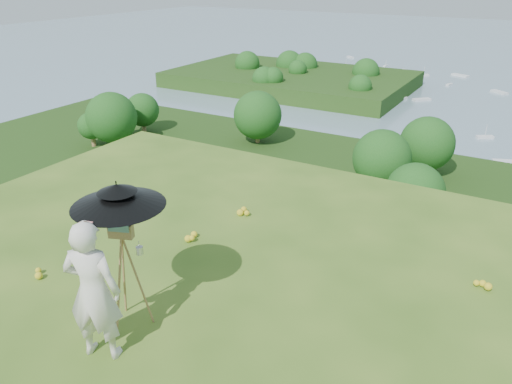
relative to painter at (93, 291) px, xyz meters
The scene contains 11 objects.
forest_slope 46.08m from the painter, 87.89° to the left, with size 140.00×56.00×22.00m, color #1C3A0F.
shoreline_tier 83.63m from the painter, 89.02° to the left, with size 170.00×28.00×8.00m, color #716D5A.
peninsula 174.25m from the painter, 115.43° to the left, with size 90.00×60.00×12.00m, color #1C3A0F, non-canonical shape.
slope_trees 38.50m from the painter, 87.89° to the left, with size 110.00×50.00×6.00m, color #184E17, non-canonical shape.
harbor_town 80.97m from the painter, 89.02° to the left, with size 110.00×22.00×5.00m, color silver, non-canonical shape.
moored_boats 165.08m from the painter, 93.98° to the left, with size 140.00×140.00×0.70m, color silver, non-canonical shape.
wildflowers 1.56m from the painter, 12.59° to the left, with size 10.00×10.50×0.12m, color yellow, non-canonical shape.
painter is the anchor object (origin of this frame).
field_easel 0.62m from the painter, 98.40° to the left, with size 0.60×0.60×1.58m, color olive, non-canonical shape.
sun_umbrella 0.99m from the painter, 98.92° to the left, with size 1.12×1.12×0.70m, color black, non-canonical shape.
painter_cap 0.84m from the painter, ahead, with size 0.18×0.21×0.10m, color #DE7B7A, non-canonical shape.
Camera 1 is at (2.67, -3.17, 4.25)m, focal length 35.00 mm.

